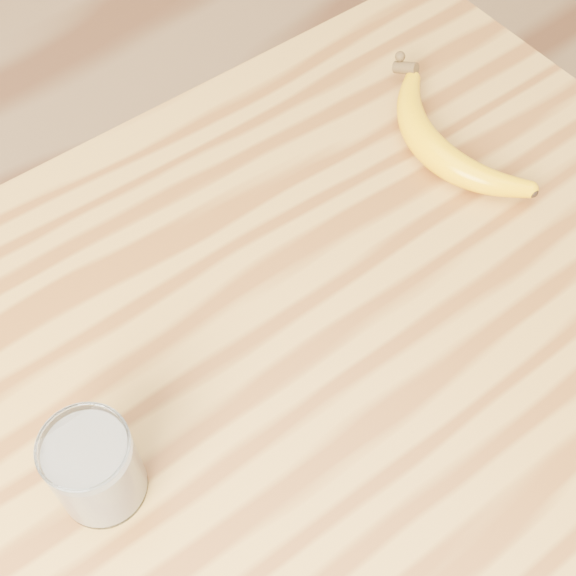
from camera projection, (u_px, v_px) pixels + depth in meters
room at (229, 15)px, 0.44m from camera, size 4.04×4.04×2.70m
table at (260, 435)px, 0.92m from camera, size 1.20×0.80×0.90m
smoothie_glass at (95, 468)px, 0.71m from camera, size 0.08×0.08×0.10m
banana at (431, 150)px, 0.96m from camera, size 0.14×0.34×0.04m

